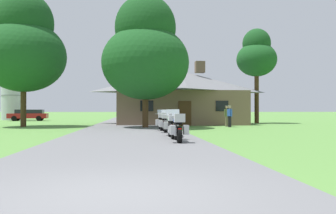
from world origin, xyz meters
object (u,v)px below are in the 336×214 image
tree_right_of_lodge (257,55)px  parked_red_suv_far_left (29,115)px  motorcycle_blue_farthest_in_row (161,121)px  tree_left_near (24,46)px  motorcycle_green_third_in_row (171,124)px  motorcycle_blue_nearest_to_camera (178,128)px  motorcycle_white_fourth_in_row (165,123)px  metal_silo_distant (13,93)px  motorcycle_green_second_in_row (172,126)px  bystander_olive_shirt_near_lodge (227,115)px  bystander_blue_shirt_beside_signpost (230,115)px  tree_by_lodge_front (145,52)px

tree_right_of_lodge → parked_red_suv_far_left: size_ratio=2.03×
motorcycle_blue_farthest_in_row → tree_left_near: bearing=146.6°
motorcycle_green_third_in_row → motorcycle_blue_farthest_in_row: size_ratio=1.00×
motorcycle_blue_nearest_to_camera → motorcycle_green_third_in_row: size_ratio=1.00×
motorcycle_blue_farthest_in_row → tree_right_of_lodge: (10.64, 12.69, 6.28)m
motorcycle_white_fourth_in_row → metal_silo_distant: bearing=123.3°
motorcycle_green_third_in_row → motorcycle_green_second_in_row: bearing=-91.6°
motorcycle_blue_farthest_in_row → bystander_olive_shirt_near_lodge: size_ratio=1.23×
motorcycle_blue_farthest_in_row → bystander_blue_shirt_beside_signpost: (5.69, 4.73, 0.34)m
motorcycle_green_second_in_row → parked_red_suv_far_left: 33.17m
motorcycle_white_fourth_in_row → tree_by_lodge_front: 7.73m
bystander_olive_shirt_near_lodge → parked_red_suv_far_left: (-20.54, 17.40, -0.17)m
motorcycle_green_third_in_row → tree_by_lodge_front: size_ratio=0.21×
tree_left_near → metal_silo_distant: bearing=110.3°
tree_by_lodge_front → tree_right_of_lodge: bearing=37.6°
metal_silo_distant → motorcycle_blue_nearest_to_camera: bearing=-63.0°
tree_right_of_lodge → metal_silo_distant: bearing=153.1°
motorcycle_white_fourth_in_row → tree_left_near: tree_left_near is taller
metal_silo_distant → parked_red_suv_far_left: 5.86m
motorcycle_blue_nearest_to_camera → motorcycle_green_second_in_row: bearing=92.9°
bystander_olive_shirt_near_lodge → parked_red_suv_far_left: 26.92m
motorcycle_green_second_in_row → bystander_blue_shirt_beside_signpost: bearing=62.5°
motorcycle_blue_nearest_to_camera → metal_silo_distant: bearing=118.0°
motorcycle_blue_nearest_to_camera → motorcycle_blue_farthest_in_row: (-0.07, 8.30, 0.00)m
metal_silo_distant → motorcycle_green_third_in_row: bearing=-60.1°
tree_by_lodge_front → motorcycle_white_fourth_in_row: bearing=-80.7°
motorcycle_green_third_in_row → motorcycle_blue_farthest_in_row: 4.33m
tree_right_of_lodge → tree_by_lodge_front: (-11.51, -8.86, -1.30)m
tree_right_of_lodge → metal_silo_distant: 32.30m
motorcycle_blue_nearest_to_camera → motorcycle_white_fourth_in_row: (0.01, 6.30, 0.00)m
bystander_olive_shirt_near_lodge → tree_right_of_lodge: 10.26m
tree_right_of_lodge → tree_by_lodge_front: tree_by_lodge_front is taller
motorcycle_blue_nearest_to_camera → bystander_blue_shirt_beside_signpost: bearing=67.7°
motorcycle_white_fourth_in_row → motorcycle_green_second_in_row: bearing=-89.4°
bystander_olive_shirt_near_lodge → motorcycle_white_fourth_in_row: bearing=-165.1°
bystander_blue_shirt_beside_signpost → metal_silo_distant: 32.81m
metal_silo_distant → parked_red_suv_far_left: size_ratio=1.54×
tree_left_near → parked_red_suv_far_left: size_ratio=2.28×
motorcycle_green_second_in_row → motorcycle_green_third_in_row: 2.08m
motorcycle_blue_farthest_in_row → metal_silo_distant: 32.81m
motorcycle_blue_farthest_in_row → parked_red_suv_far_left: 27.58m
metal_silo_distant → motorcycle_white_fourth_in_row: bearing=-58.3°
motorcycle_blue_nearest_to_camera → motorcycle_green_second_in_row: (-0.06, 1.90, 0.01)m
bystander_blue_shirt_beside_signpost → metal_silo_distant: bearing=-156.7°
tree_by_lodge_front → tree_left_near: (-9.60, 3.07, 0.82)m
tree_by_lodge_front → tree_left_near: size_ratio=0.91×
motorcycle_green_second_in_row → tree_by_lodge_front: 11.41m
tree_right_of_lodge → tree_left_near: size_ratio=0.89×
motorcycle_green_third_in_row → metal_silo_distant: bearing=122.9°
motorcycle_blue_nearest_to_camera → tree_by_lodge_front: tree_by_lodge_front is taller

